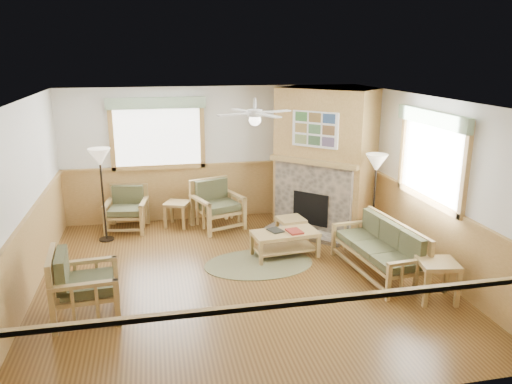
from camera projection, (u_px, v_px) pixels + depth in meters
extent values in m
cube|color=brown|center=(240.00, 277.00, 7.69)|extent=(6.00, 6.00, 0.01)
cube|color=white|center=(238.00, 100.00, 6.95)|extent=(6.00, 6.00, 0.01)
cube|color=white|center=(214.00, 154.00, 10.15)|extent=(6.00, 0.02, 2.70)
cube|color=white|center=(297.00, 282.00, 4.50)|extent=(6.00, 0.02, 2.70)
cube|color=white|center=(20.00, 206.00, 6.73)|extent=(0.02, 6.00, 2.70)
cube|color=white|center=(425.00, 182.00, 7.91)|extent=(0.02, 6.00, 2.70)
cylinder|color=brown|center=(259.00, 264.00, 8.15)|extent=(2.01, 2.01, 0.01)
cube|color=maroon|center=(295.00, 230.00, 8.34)|extent=(0.26, 0.33, 0.03)
cube|color=black|center=(275.00, 230.00, 8.39)|extent=(0.28, 0.32, 0.03)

